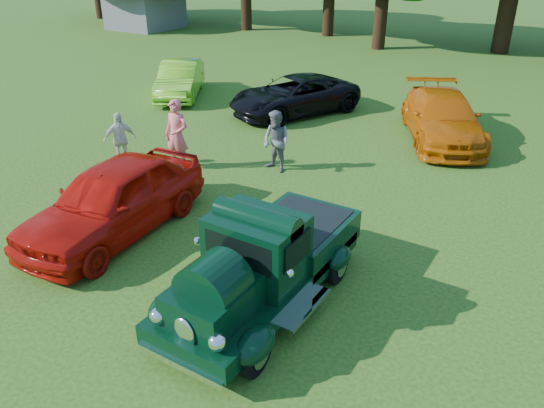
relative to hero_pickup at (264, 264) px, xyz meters
The scene contains 9 objects.
ground 1.66m from the hero_pickup, 162.00° to the left, with size 120.00×120.00×0.00m, color #224710.
hero_pickup is the anchor object (origin of this frame).
red_convertible 4.05m from the hero_pickup, behind, with size 1.85×4.60×1.57m, color #B20F07.
back_car_lime 13.77m from the hero_pickup, 136.64° to the left, with size 1.43×4.10×1.35m, color #64BE19.
back_car_black 11.05m from the hero_pickup, 117.08° to the left, with size 2.20×4.78×1.33m, color black.
back_car_orange 9.91m from the hero_pickup, 88.70° to the left, with size 2.00×4.93×1.43m, color #BF5706.
spectator_pink 6.44m from the hero_pickup, 144.04° to the left, with size 0.70×0.46×1.93m, color #F46469.
spectator_grey 5.81m from the hero_pickup, 119.48° to the left, with size 0.81×0.63×1.67m, color slate.
spectator_white 7.38m from the hero_pickup, 155.13° to the left, with size 0.89×0.37×1.52m, color silver.
Camera 1 is at (5.52, -6.81, 5.78)m, focal length 35.00 mm.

